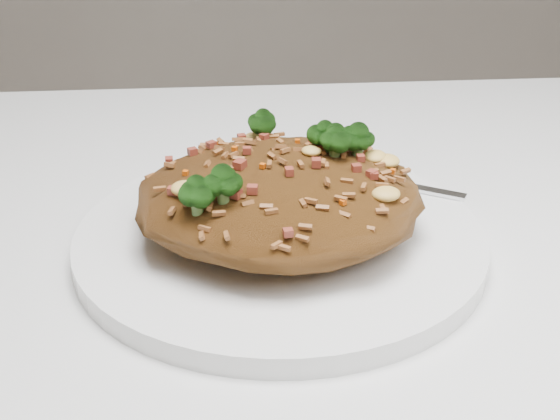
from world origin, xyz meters
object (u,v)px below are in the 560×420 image
object	(u,v)px
plate	(280,240)
fork	(367,179)
dining_table	(390,411)
fried_rice	(280,187)

from	to	relation	value
plate	fork	distance (m)	0.10
dining_table	plate	size ratio (longest dim) A/B	4.50
dining_table	plate	distance (m)	0.13
dining_table	fried_rice	world-z (taller)	fried_rice
dining_table	fork	xyz separation A→B (m)	(0.00, 0.13, 0.11)
dining_table	fork	bearing A→B (deg)	88.77
dining_table	plate	bearing A→B (deg)	138.60
fork	plate	bearing A→B (deg)	-105.06
plate	fork	world-z (taller)	fork
fried_rice	dining_table	bearing A→B (deg)	-41.58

